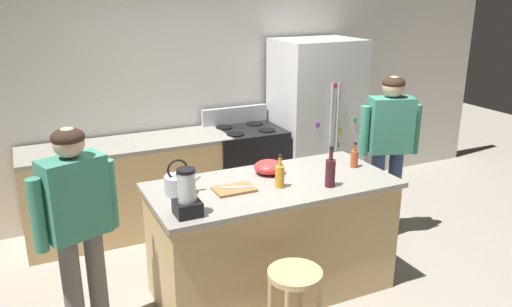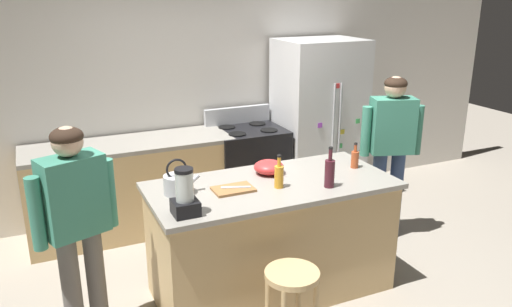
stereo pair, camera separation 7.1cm
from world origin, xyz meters
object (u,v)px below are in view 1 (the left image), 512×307
at_px(blender_appliance, 187,196).
at_px(bottle_soda, 280,176).
at_px(refrigerator, 315,122).
at_px(bar_stool, 295,290).
at_px(stove_range, 246,170).
at_px(kitchen_island, 272,237).
at_px(chef_knife, 237,187).
at_px(mixing_bowl, 269,167).
at_px(tea_kettle, 178,184).
at_px(bottle_wine, 330,172).
at_px(cutting_board, 234,189).
at_px(bottle_cooking_sauce, 354,158).
at_px(person_by_sink_right, 389,142).
at_px(person_by_island_left, 77,217).

height_order(blender_appliance, bottle_soda, blender_appliance).
bearing_deg(refrigerator, bar_stool, -124.14).
relative_size(refrigerator, bottle_soda, 7.21).
bearing_deg(bar_stool, stove_range, 73.62).
distance_m(kitchen_island, chef_knife, 0.58).
distance_m(bottle_soda, mixing_bowl, 0.31).
bearing_deg(tea_kettle, bar_stool, -59.20).
relative_size(stove_range, chef_knife, 5.08).
relative_size(stove_range, tea_kettle, 4.06).
relative_size(kitchen_island, bottle_soda, 7.44).
xyz_separation_m(kitchen_island, bar_stool, (-0.22, -0.75, 0.02)).
bearing_deg(stove_range, bottle_soda, -105.29).
bearing_deg(mixing_bowl, bottle_wine, -57.25).
xyz_separation_m(bottle_wine, chef_knife, (-0.67, 0.23, -0.09)).
bearing_deg(bottle_soda, bottle_wine, -22.76).
bearing_deg(cutting_board, tea_kettle, 163.86).
bearing_deg(cutting_board, bottle_wine, -18.44).
height_order(bottle_cooking_sauce, tea_kettle, tea_kettle).
relative_size(bottle_cooking_sauce, bottle_soda, 0.84).
bearing_deg(bottle_cooking_sauce, tea_kettle, 177.80).
distance_m(stove_range, cutting_board, 1.79).
bearing_deg(bottle_soda, bottle_cooking_sauce, 10.04).
relative_size(bar_stool, blender_appliance, 1.93).
bearing_deg(bottle_wine, bar_stool, -138.88).
bearing_deg(mixing_bowl, tea_kettle, -172.27).
height_order(bottle_wine, chef_knife, bottle_wine).
xyz_separation_m(bar_stool, bottle_cooking_sauce, (1.00, 0.79, 0.53)).
distance_m(stove_range, bottle_soda, 1.77).
xyz_separation_m(person_by_sink_right, tea_kettle, (-2.16, -0.30, 0.04)).
xyz_separation_m(blender_appliance, bottle_soda, (0.78, 0.18, -0.04)).
bearing_deg(person_by_island_left, cutting_board, -1.78).
height_order(refrigerator, bottle_cooking_sauce, refrigerator).
bearing_deg(kitchen_island, bottle_soda, -85.66).
bearing_deg(mixing_bowl, blender_appliance, -150.23).
bearing_deg(chef_knife, bottle_soda, 6.07).
bearing_deg(stove_range, cutting_board, -116.84).
bearing_deg(bar_stool, kitchen_island, 73.90).
relative_size(blender_appliance, cutting_board, 1.08).
bearing_deg(bottle_wine, cutting_board, 161.56).
relative_size(refrigerator, bar_stool, 2.96).
bearing_deg(person_by_sink_right, mixing_bowl, -171.91).
bearing_deg(bottle_cooking_sauce, blender_appliance, -168.48).
height_order(refrigerator, cutting_board, refrigerator).
bearing_deg(person_by_island_left, bottle_cooking_sauce, 0.54).
bearing_deg(person_by_sink_right, cutting_board, -166.81).
height_order(refrigerator, mixing_bowl, refrigerator).
xyz_separation_m(bottle_cooking_sauce, tea_kettle, (-1.50, 0.06, 0.00)).
bearing_deg(bottle_wine, person_by_sink_right, 30.72).
relative_size(cutting_board, chef_knife, 1.36).
relative_size(stove_range, blender_appliance, 3.45).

